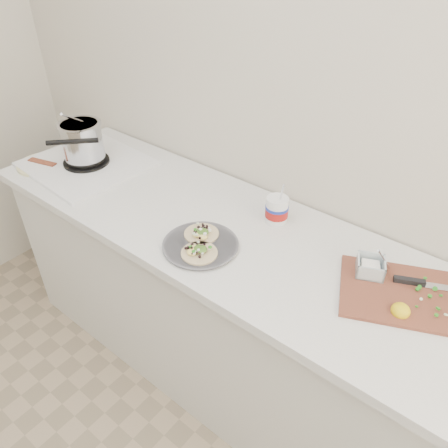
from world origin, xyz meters
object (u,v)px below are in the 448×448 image
Objects in this scene: taco_plate at (200,243)px; tub at (277,208)px; cutboard at (405,290)px; stove at (84,149)px; bacon_plate at (43,164)px.

tub reaches higher than taco_plate.
taco_plate is 0.71m from cutboard.
stove reaches higher than bacon_plate.
taco_plate reaches higher than bacon_plate.
stove is 2.00× the size of taco_plate.
cutboard is at bearing 18.93° from taco_plate.
stove reaches higher than cutboard.
cutboard is 2.09× the size of bacon_plate.
tub is at bearing 147.58° from cutboard.
tub reaches higher than bacon_plate.
cutboard reaches higher than bacon_plate.
tub is (0.13, 0.31, 0.05)m from taco_plate.
taco_plate is at bearing -112.70° from tub.
taco_plate is at bearing 0.34° from bacon_plate.
taco_plate is 0.34m from tub.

